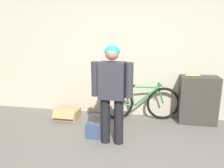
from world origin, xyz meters
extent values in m
cube|color=#B7AD99|center=(0.00, 2.24, 1.30)|extent=(8.00, 0.06, 2.60)
cube|color=white|center=(0.55, 2.21, 0.35)|extent=(0.08, 0.01, 0.12)
cube|color=#38332D|center=(1.49, 2.00, 0.47)|extent=(0.71, 0.37, 0.94)
cylinder|color=black|center=(-0.14, 0.90, 0.38)|extent=(0.15, 0.15, 0.76)
cylinder|color=black|center=(0.08, 0.90, 0.38)|extent=(0.15, 0.15, 0.76)
cube|color=#2D2D38|center=(-0.03, 0.90, 1.05)|extent=(0.41, 0.27, 0.57)
cylinder|color=#2D2D38|center=(-0.29, 0.90, 1.06)|extent=(0.13, 0.13, 0.54)
cylinder|color=#2D2D38|center=(0.24, 0.90, 1.06)|extent=(0.13, 0.13, 0.54)
sphere|color=#A37556|center=(-0.03, 0.90, 1.46)|extent=(0.21, 0.21, 0.21)
ellipsoid|color=#23B7CC|center=(-0.03, 0.92, 1.49)|extent=(0.24, 0.22, 0.18)
torus|color=black|center=(-0.11, 1.89, 0.34)|extent=(0.68, 0.17, 0.68)
torus|color=black|center=(0.83, 2.05, 0.34)|extent=(0.68, 0.17, 0.68)
cylinder|color=#237A38|center=(0.07, 1.92, 0.32)|extent=(0.37, 0.09, 0.08)
cylinder|color=#237A38|center=(0.03, 1.92, 0.52)|extent=(0.30, 0.08, 0.38)
cylinder|color=#237A38|center=(0.20, 1.95, 0.49)|extent=(0.13, 0.05, 0.42)
cylinder|color=#237A38|center=(0.49, 1.99, 0.49)|extent=(0.50, 0.12, 0.42)
cylinder|color=#237A38|center=(0.44, 1.99, 0.69)|extent=(0.57, 0.13, 0.05)
cylinder|color=#237A38|center=(0.78, 2.04, 0.51)|extent=(0.15, 0.06, 0.35)
cylinder|color=#237A38|center=(0.74, 2.04, 0.71)|extent=(0.07, 0.04, 0.08)
cylinder|color=#237A38|center=(0.76, 2.04, 0.74)|extent=(0.10, 0.46, 0.02)
ellipsoid|color=black|center=(0.16, 1.94, 0.72)|extent=(0.23, 0.12, 0.05)
ellipsoid|color=#EAD64C|center=(1.36, 1.99, 0.96)|extent=(0.13, 0.04, 0.04)
ellipsoid|color=#EAD64C|center=(1.27, 2.01, 0.96)|extent=(0.12, 0.08, 0.03)
ellipsoid|color=#EAD64C|center=(1.44, 2.01, 0.96)|extent=(0.12, 0.08, 0.03)
sphere|color=brown|center=(1.22, 2.02, 0.96)|extent=(0.02, 0.02, 0.02)
cube|color=#334260|center=(-0.33, 0.98, 0.13)|extent=(0.32, 0.11, 0.26)
torus|color=#334260|center=(-0.33, 0.98, 0.31)|extent=(0.25, 0.02, 0.25)
cube|color=#A87F51|center=(-1.14, 1.76, 0.09)|extent=(0.48, 0.40, 0.18)
cube|color=#A87F51|center=(-1.14, 1.56, 0.17)|extent=(0.45, 0.14, 0.18)
camera|label=1|loc=(0.56, -2.32, 1.78)|focal=35.00mm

